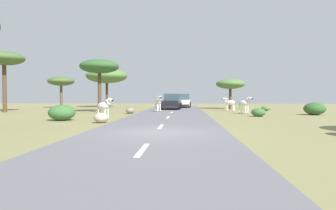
% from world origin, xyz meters
% --- Properties ---
extents(ground_plane, '(90.00, 90.00, 0.00)m').
position_xyz_m(ground_plane, '(0.00, 0.00, 0.00)').
color(ground_plane, olive).
extents(road, '(6.00, 64.00, 0.05)m').
position_xyz_m(road, '(-0.09, 0.00, 0.03)').
color(road, slate).
rests_on(road, ground_plane).
extents(lane_markings, '(0.16, 56.00, 0.01)m').
position_xyz_m(lane_markings, '(-0.09, -1.00, 0.05)').
color(lane_markings, silver).
rests_on(lane_markings, road).
extents(zebra_0, '(0.84, 1.56, 1.55)m').
position_xyz_m(zebra_0, '(-1.46, 15.11, 0.97)').
color(zebra_0, silver).
rests_on(zebra_0, road).
extents(zebra_1, '(1.11, 1.39, 1.50)m').
position_xyz_m(zebra_1, '(6.21, 13.02, 0.89)').
color(zebra_1, silver).
rests_on(zebra_1, ground_plane).
extents(zebra_2, '(1.38, 1.02, 1.45)m').
position_xyz_m(zebra_2, '(-4.24, 6.67, 0.87)').
color(zebra_2, silver).
rests_on(zebra_2, ground_plane).
extents(zebra_3, '(1.39, 0.96, 1.43)m').
position_xyz_m(zebra_3, '(5.61, 17.18, 0.85)').
color(zebra_3, silver).
rests_on(zebra_3, ground_plane).
extents(car_0, '(2.14, 4.40, 1.74)m').
position_xyz_m(car_0, '(0.84, 25.82, 0.85)').
color(car_0, white).
rests_on(car_0, road).
extents(car_1, '(2.25, 4.45, 1.74)m').
position_xyz_m(car_1, '(-0.38, 20.43, 0.85)').
color(car_1, black).
rests_on(car_1, road).
extents(tree_1, '(3.31, 3.31, 4.00)m').
position_xyz_m(tree_1, '(-14.68, 23.66, 3.38)').
color(tree_1, brown).
rests_on(tree_1, ground_plane).
extents(tree_2, '(3.33, 3.33, 3.52)m').
position_xyz_m(tree_2, '(6.35, 21.68, 2.91)').
color(tree_2, '#4C3823').
rests_on(tree_2, ground_plane).
extents(tree_4, '(5.52, 5.52, 5.21)m').
position_xyz_m(tree_4, '(-9.50, 26.33, 4.23)').
color(tree_4, '#4C3823').
rests_on(tree_4, ground_plane).
extents(tree_5, '(3.63, 3.63, 5.70)m').
position_xyz_m(tree_5, '(-15.78, 13.92, 4.97)').
color(tree_5, '#4C3823').
rests_on(tree_5, ground_plane).
extents(tree_6, '(3.61, 3.61, 4.91)m').
position_xyz_m(tree_6, '(-6.85, 14.30, 4.22)').
color(tree_6, '#4C3823').
rests_on(tree_6, ground_plane).
extents(bush_0, '(0.91, 0.82, 0.54)m').
position_xyz_m(bush_0, '(9.40, 18.06, 0.27)').
color(bush_0, '#4C7038').
rests_on(bush_0, ground_plane).
extents(bush_1, '(1.67, 1.50, 1.00)m').
position_xyz_m(bush_1, '(-6.65, 5.65, 0.50)').
color(bush_1, '#386633').
rests_on(bush_1, ground_plane).
extents(bush_2, '(1.06, 0.95, 0.64)m').
position_xyz_m(bush_2, '(6.60, 9.88, 0.32)').
color(bush_2, '#386633').
rests_on(bush_2, ground_plane).
extents(bush_4, '(1.70, 1.53, 1.02)m').
position_xyz_m(bush_4, '(11.61, 11.94, 0.51)').
color(bush_4, '#2D5628').
rests_on(bush_4, ground_plane).
extents(rock_0, '(0.77, 0.83, 0.52)m').
position_xyz_m(rock_0, '(-3.69, 12.84, 0.26)').
color(rock_0, gray).
rests_on(rock_0, ground_plane).
extents(rock_1, '(0.81, 0.89, 0.58)m').
position_xyz_m(rock_1, '(-3.71, 4.22, 0.29)').
color(rock_1, '#A89E8C').
rests_on(rock_1, ground_plane).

